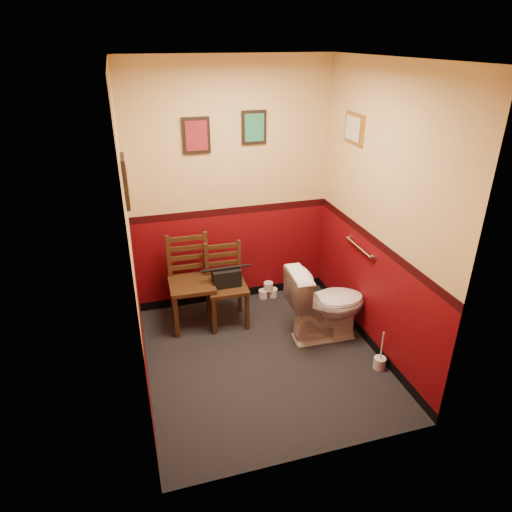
# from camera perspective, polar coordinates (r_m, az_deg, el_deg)

# --- Properties ---
(floor) EXTENTS (2.20, 2.40, 0.00)m
(floor) POSITION_cam_1_polar(r_m,az_deg,el_deg) (4.57, 0.90, -12.69)
(floor) COLOR black
(floor) RESTS_ON ground
(ceiling) EXTENTS (2.20, 2.40, 0.00)m
(ceiling) POSITION_cam_1_polar(r_m,az_deg,el_deg) (3.58, 1.22, 23.47)
(ceiling) COLOR silver
(ceiling) RESTS_ON ground
(wall_back) EXTENTS (2.20, 0.00, 2.70)m
(wall_back) POSITION_cam_1_polar(r_m,az_deg,el_deg) (4.97, -3.10, 8.25)
(wall_back) COLOR #5A070B
(wall_back) RESTS_ON ground
(wall_front) EXTENTS (2.20, 0.00, 2.70)m
(wall_front) POSITION_cam_1_polar(r_m,az_deg,el_deg) (2.88, 8.16, -5.83)
(wall_front) COLOR #5A070B
(wall_front) RESTS_ON ground
(wall_left) EXTENTS (0.00, 2.40, 2.70)m
(wall_left) POSITION_cam_1_polar(r_m,az_deg,el_deg) (3.73, -15.34, 1.17)
(wall_left) COLOR #5A070B
(wall_left) RESTS_ON ground
(wall_right) EXTENTS (0.00, 2.40, 2.70)m
(wall_right) POSITION_cam_1_polar(r_m,az_deg,el_deg) (4.31, 15.19, 4.59)
(wall_right) COLOR #5A070B
(wall_right) RESTS_ON ground
(grab_bar) EXTENTS (0.05, 0.56, 0.06)m
(grab_bar) POSITION_cam_1_polar(r_m,az_deg,el_deg) (4.65, 12.77, 1.06)
(grab_bar) COLOR silver
(grab_bar) RESTS_ON wall_right
(framed_print_back_a) EXTENTS (0.28, 0.04, 0.36)m
(framed_print_back_a) POSITION_cam_1_polar(r_m,az_deg,el_deg) (4.73, -7.48, 14.70)
(framed_print_back_a) COLOR black
(framed_print_back_a) RESTS_ON wall_back
(framed_print_back_b) EXTENTS (0.26, 0.04, 0.34)m
(framed_print_back_b) POSITION_cam_1_polar(r_m,az_deg,el_deg) (4.85, -0.25, 15.78)
(framed_print_back_b) COLOR black
(framed_print_back_b) RESTS_ON wall_back
(framed_print_left) EXTENTS (0.04, 0.30, 0.38)m
(framed_print_left) POSITION_cam_1_polar(r_m,az_deg,el_deg) (3.65, -16.00, 8.99)
(framed_print_left) COLOR black
(framed_print_left) RESTS_ON wall_left
(framed_print_right) EXTENTS (0.04, 0.34, 0.28)m
(framed_print_right) POSITION_cam_1_polar(r_m,az_deg,el_deg) (4.62, 12.16, 15.35)
(framed_print_right) COLOR olive
(framed_print_right) RESTS_ON wall_right
(toilet) EXTENTS (0.82, 0.48, 0.79)m
(toilet) POSITION_cam_1_polar(r_m,az_deg,el_deg) (4.70, 8.75, -5.94)
(toilet) COLOR white
(toilet) RESTS_ON floor
(toilet_brush) EXTENTS (0.11, 0.11, 0.41)m
(toilet_brush) POSITION_cam_1_polar(r_m,az_deg,el_deg) (4.58, 15.20, -12.67)
(toilet_brush) COLOR silver
(toilet_brush) RESTS_ON floor
(chair_left) EXTENTS (0.47, 0.47, 0.99)m
(chair_left) POSITION_cam_1_polar(r_m,az_deg,el_deg) (4.88, -8.14, -3.26)
(chair_left) COLOR #422813
(chair_left) RESTS_ON floor
(chair_right) EXTENTS (0.43, 0.43, 0.89)m
(chair_right) POSITION_cam_1_polar(r_m,az_deg,el_deg) (4.89, -3.77, -3.64)
(chair_right) COLOR #422813
(chair_right) RESTS_ON floor
(handbag) EXTENTS (0.30, 0.15, 0.22)m
(handbag) POSITION_cam_1_polar(r_m,az_deg,el_deg) (4.80, -3.71, -2.69)
(handbag) COLOR black
(handbag) RESTS_ON chair_right
(tp_stack) EXTENTS (0.23, 0.12, 0.20)m
(tp_stack) POSITION_cam_1_polar(r_m,az_deg,el_deg) (5.49, 1.53, -4.38)
(tp_stack) COLOR silver
(tp_stack) RESTS_ON floor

